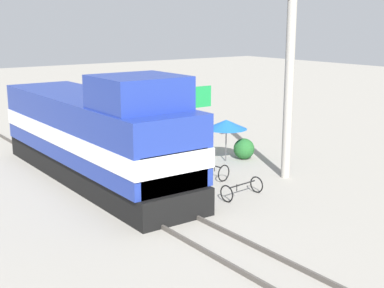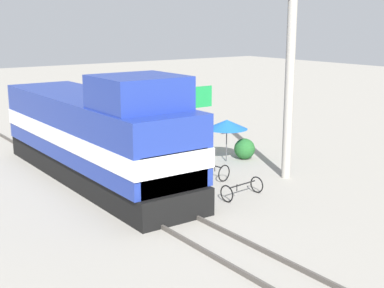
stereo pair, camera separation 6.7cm
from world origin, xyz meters
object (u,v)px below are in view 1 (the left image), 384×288
at_px(locomotive, 97,136).
at_px(billboard_sign, 193,101).
at_px(person_bystander, 197,164).
at_px(bicycle_spare, 242,189).
at_px(bicycle, 210,169).
at_px(utility_pole, 289,77).
at_px(vendor_umbrella, 226,124).

bearing_deg(locomotive, billboard_sign, 24.61).
relative_size(person_bystander, bicycle_spare, 0.92).
distance_m(locomotive, bicycle, 4.99).
height_order(locomotive, bicycle, locomotive).
xyz_separation_m(utility_pole, bicycle_spare, (-3.31, -0.94, -4.00)).
distance_m(locomotive, utility_pole, 8.37).
relative_size(locomotive, person_bystander, 7.81).
xyz_separation_m(vendor_umbrella, person_bystander, (-3.35, -2.18, -0.92)).
distance_m(billboard_sign, bicycle, 6.85).
bearing_deg(utility_pole, bicycle, 145.20).
distance_m(person_bystander, bicycle_spare, 2.45).
xyz_separation_m(utility_pole, bicycle, (-2.71, 1.88, -3.97)).
bearing_deg(vendor_umbrella, person_bystander, -146.91).
bearing_deg(billboard_sign, locomotive, -155.39).
bearing_deg(vendor_umbrella, billboard_sign, 76.79).
bearing_deg(vendor_umbrella, bicycle, -143.52).
bearing_deg(bicycle_spare, vendor_umbrella, 140.85).
bearing_deg(bicycle, person_bystander, -165.76).
xyz_separation_m(vendor_umbrella, bicycle_spare, (-2.92, -4.53, -1.48)).
bearing_deg(bicycle_spare, person_bystander, -176.01).
distance_m(vendor_umbrella, person_bystander, 4.10).
xyz_separation_m(locomotive, person_bystander, (3.09, -2.78, -1.06)).
bearing_deg(locomotive, person_bystander, -42.00).
distance_m(locomotive, bicycle_spare, 6.43).
height_order(locomotive, utility_pole, utility_pole).
xyz_separation_m(locomotive, vendor_umbrella, (6.44, -0.60, -0.14)).
bearing_deg(utility_pole, vendor_umbrella, 96.25).
distance_m(utility_pole, bicycle_spare, 5.28).
height_order(bicycle, bicycle_spare, bicycle).
xyz_separation_m(bicycle, bicycle_spare, (-0.60, -2.82, -0.03)).
height_order(vendor_umbrella, bicycle_spare, vendor_umbrella).
bearing_deg(vendor_umbrella, utility_pole, -83.75).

